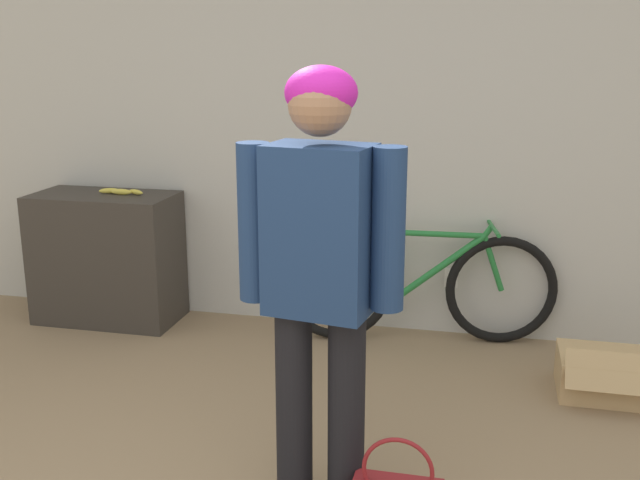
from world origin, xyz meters
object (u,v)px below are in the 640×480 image
at_px(person, 320,257).
at_px(bicycle, 418,285).
at_px(banana, 121,191).
at_px(cardboard_box, 613,375).

height_order(person, bicycle, person).
bearing_deg(banana, bicycle, 1.52).
xyz_separation_m(person, bicycle, (0.19, 1.76, -0.65)).
relative_size(bicycle, banana, 5.20).
bearing_deg(banana, cardboard_box, -8.89).
height_order(bicycle, banana, banana).
height_order(person, cardboard_box, person).
relative_size(person, cardboard_box, 3.11).
bearing_deg(cardboard_box, banana, 171.11).
height_order(person, banana, person).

